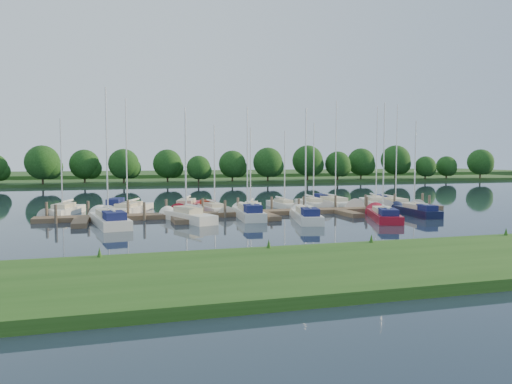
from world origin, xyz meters
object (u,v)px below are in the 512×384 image
object	(u,v)px
sailboat_n_5	(251,209)
sailboat_n_0	(64,212)
motorboat	(115,209)
sailboat_s_2	(248,214)
dock	(261,214)

from	to	relation	value
sailboat_n_5	sailboat_n_0	bearing A→B (deg)	14.86
sailboat_n_0	motorboat	world-z (taller)	sailboat_n_0
motorboat	sailboat_s_2	world-z (taller)	sailboat_s_2
sailboat_n_5	dock	bearing A→B (deg)	110.65
sailboat_n_5	sailboat_s_2	bearing A→B (deg)	93.57
dock	motorboat	world-z (taller)	motorboat
dock	sailboat_s_2	distance (m)	2.20
dock	sailboat_n_0	size ratio (longest dim) A/B	4.19
sailboat_n_0	motorboat	bearing A→B (deg)	-159.29
motorboat	sailboat_s_2	xyz separation A→B (m)	(11.56, -7.60, -0.02)
dock	sailboat_n_5	world-z (taller)	sailboat_n_5
sailboat_n_0	sailboat_s_2	xyz separation A→B (m)	(16.30, -7.32, 0.07)
dock	sailboat_s_2	bearing A→B (deg)	-137.96
dock	sailboat_n_5	xyz separation A→B (m)	(0.06, 3.74, 0.07)
dock	sailboat_s_2	xyz separation A→B (m)	(-1.63, -1.47, 0.15)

